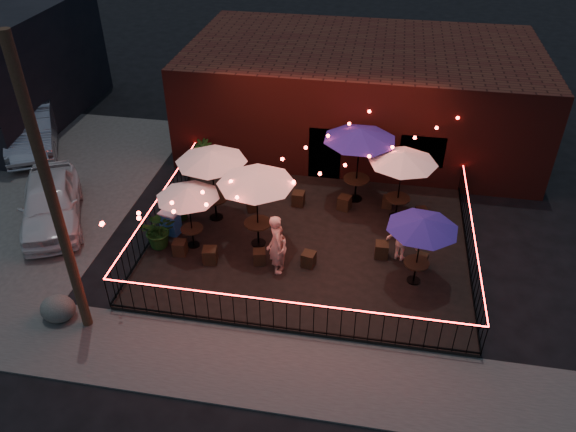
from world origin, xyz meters
name	(u,v)px	position (x,y,z in m)	size (l,w,h in m)	color
ground	(299,285)	(0.00, 0.00, 0.00)	(110.00, 110.00, 0.00)	black
patio	(308,242)	(0.00, 2.00, 0.07)	(10.00, 8.00, 0.15)	black
sidewalk	(278,370)	(0.00, -3.25, 0.03)	(18.00, 2.50, 0.05)	#413E3C
parking_lot	(8,179)	(-12.00, 4.00, 0.01)	(11.00, 12.00, 0.02)	#413E3C
brick_building	(361,93)	(1.00, 9.99, 2.00)	(14.00, 8.00, 4.00)	#3E1511
utility_pole	(53,202)	(-5.40, -2.60, 4.00)	(0.26, 0.26, 8.00)	#382816
fence_front	(287,316)	(0.00, -2.00, 0.66)	(10.00, 0.04, 1.04)	black
fence_left	(160,212)	(-5.00, 2.00, 0.66)	(0.04, 8.00, 1.04)	black
fence_right	(470,244)	(5.00, 2.00, 0.66)	(0.04, 8.00, 1.04)	black
festoon_lights	(275,180)	(-1.01, 1.70, 2.52)	(10.02, 8.72, 1.32)	red
cafe_table_0	(188,193)	(-3.58, 1.11, 2.12)	(2.10, 2.10, 2.15)	black
cafe_table_1	(211,157)	(-3.29, 2.72, 2.50)	(2.72, 2.72, 2.57)	black
cafe_table_2	(256,179)	(-1.56, 1.56, 2.57)	(2.80, 2.80, 2.65)	black
cafe_table_3	(360,135)	(1.29, 4.71, 2.69)	(3.30, 3.30, 2.78)	black
cafe_table_4	(423,225)	(3.34, 0.60, 2.20)	(2.49, 2.49, 2.24)	black
cafe_table_5	(403,158)	(2.75, 3.85, 2.43)	(2.40, 2.40, 2.50)	black
bistro_chair_0	(180,248)	(-3.85, 0.62, 0.39)	(0.40, 0.40, 0.47)	black
bistro_chair_1	(210,255)	(-2.81, 0.40, 0.40)	(0.42, 0.42, 0.50)	black
bistro_chair_2	(202,196)	(-4.07, 3.60, 0.37)	(0.38, 0.38, 0.45)	black
bistro_chair_3	(252,205)	(-2.19, 3.36, 0.36)	(0.35, 0.35, 0.41)	black
bistro_chair_4	(259,257)	(-1.32, 0.63, 0.37)	(0.37, 0.37, 0.44)	black
bistro_chair_5	(309,259)	(0.18, 0.78, 0.38)	(0.38, 0.38, 0.46)	black
bistro_chair_6	(298,199)	(-0.66, 4.01, 0.40)	(0.42, 0.42, 0.49)	black
bistro_chair_7	(344,203)	(0.96, 4.03, 0.39)	(0.41, 0.41, 0.49)	black
bistro_chair_8	(382,250)	(2.35, 1.60, 0.39)	(0.41, 0.41, 0.49)	black
bistro_chair_9	(421,260)	(3.55, 1.34, 0.36)	(0.35, 0.35, 0.42)	black
bistro_chair_10	(387,202)	(2.44, 4.41, 0.35)	(0.34, 0.34, 0.41)	black
bistro_chair_11	(421,214)	(3.60, 3.87, 0.36)	(0.36, 0.36, 0.42)	black
patron_a	(277,244)	(-0.72, 0.41, 1.12)	(0.71, 0.46, 1.94)	tan
patron_b	(277,248)	(-0.73, 0.43, 0.94)	(0.77, 0.60, 1.57)	#D7B08C
patron_c	(402,238)	(2.91, 1.60, 0.93)	(1.00, 0.58, 1.55)	tan
potted_shrub_a	(159,230)	(-4.60, 0.91, 0.77)	(1.12, 0.97, 1.24)	#173912
potted_shrub_b	(182,202)	(-4.39, 2.47, 0.81)	(0.72, 0.58, 1.32)	#0C350F
potted_shrub_c	(203,157)	(-4.60, 5.58, 0.83)	(0.76, 0.76, 1.35)	#183D0C
cooler	(170,222)	(-4.50, 1.62, 0.57)	(0.72, 0.59, 0.83)	blue
boulder	(58,309)	(-6.25, -2.52, 0.36)	(0.93, 0.79, 0.73)	#484943
car_white	(50,202)	(-8.75, 1.73, 0.79)	(1.86, 4.62, 1.58)	silver
car_silver	(32,129)	(-12.33, 6.65, 0.84)	(1.77, 5.08, 1.67)	#93949A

